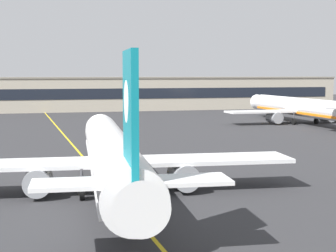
{
  "coord_description": "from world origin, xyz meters",
  "views": [
    {
      "loc": [
        -6.07,
        -31.18,
        10.36
      ],
      "look_at": [
        5.92,
        15.67,
        5.53
      ],
      "focal_mm": 56.77,
      "sensor_mm": 36.0,
      "label": 1
    }
  ],
  "objects": [
    {
      "name": "safety_cone_by_nose_gear",
      "position": [
        2.05,
        28.65,
        0.26
      ],
      "size": [
        0.44,
        0.44,
        0.55
      ],
      "color": "orange",
      "rests_on": "ground"
    },
    {
      "name": "airliner_background",
      "position": [
        47.3,
        67.36,
        3.31
      ],
      "size": [
        31.62,
        40.81,
        11.46
      ],
      "color": "white",
      "rests_on": "ground"
    },
    {
      "name": "ground_plane",
      "position": [
        0.0,
        0.0,
        0.0
      ],
      "size": [
        400.0,
        400.0,
        0.0
      ],
      "primitive_type": "plane",
      "color": "#2D2D30"
    },
    {
      "name": "airliner_foreground",
      "position": [
        0.41,
        13.54,
        3.37
      ],
      "size": [
        32.27,
        41.53,
        11.65
      ],
      "color": "white",
      "rests_on": "ground"
    },
    {
      "name": "taxiway_centreline",
      "position": [
        0.0,
        30.0,
        0.0
      ],
      "size": [
        6.9,
        179.89,
        0.01
      ],
      "primitive_type": "cube",
      "rotation": [
        0.0,
        0.0,
        0.04
      ],
      "color": "yellow",
      "rests_on": "ground"
    },
    {
      "name": "terminal_building",
      "position": [
        11.38,
        116.55,
        4.65
      ],
      "size": [
        140.36,
        12.4,
        9.28
      ],
      "color": "#B2A893",
      "rests_on": "ground"
    }
  ]
}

